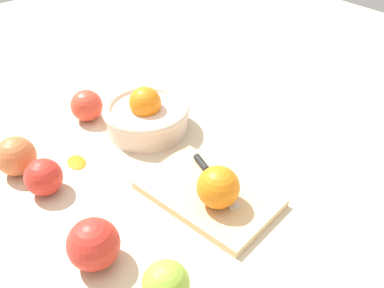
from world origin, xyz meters
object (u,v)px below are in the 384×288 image
(apple_front_right, at_px, (93,244))
(cutting_board, at_px, (208,194))
(apple_front_left_2, at_px, (16,156))
(apple_front_right_2, at_px, (166,284))
(apple_front_left, at_px, (43,177))
(knife, at_px, (209,174))
(bowl, at_px, (147,115))
(apple_mid_left, at_px, (87,106))
(orange_on_board, at_px, (218,187))

(apple_front_right, bearing_deg, cutting_board, 88.36)
(apple_front_left_2, xyz_separation_m, apple_front_right_2, (0.42, 0.05, -0.00))
(cutting_board, xyz_separation_m, apple_front_right_2, (0.12, -0.19, 0.03))
(apple_front_left, relative_size, apple_front_left_2, 0.90)
(cutting_board, distance_m, knife, 0.05)
(apple_front_left, relative_size, apple_front_right_2, 1.02)
(bowl, bearing_deg, cutting_board, -9.15)
(apple_front_right, bearing_deg, apple_mid_left, 152.51)
(apple_front_right_2, bearing_deg, apple_front_left, -173.89)
(cutting_board, height_order, apple_mid_left, apple_mid_left)
(apple_front_left_2, bearing_deg, bowl, 80.62)
(knife, bearing_deg, apple_front_right, -84.64)
(bowl, xyz_separation_m, apple_front_left, (0.04, -0.26, -0.00))
(knife, height_order, apple_front_right_2, apple_front_right_2)
(knife, xyz_separation_m, apple_mid_left, (-0.35, -0.07, 0.02))
(cutting_board, bearing_deg, orange_on_board, -14.74)
(orange_on_board, bearing_deg, apple_front_right_2, -64.90)
(apple_mid_left, bearing_deg, cutting_board, 6.03)
(knife, distance_m, apple_front_right, 0.27)
(apple_front_right, height_order, apple_front_left, apple_front_right)
(cutting_board, height_order, apple_front_right_2, apple_front_right_2)
(cutting_board, relative_size, apple_front_left_2, 3.16)
(cutting_board, xyz_separation_m, orange_on_board, (0.03, -0.01, 0.05))
(bowl, xyz_separation_m, apple_mid_left, (-0.13, -0.08, -0.00))
(bowl, distance_m, orange_on_board, 0.29)
(apple_mid_left, bearing_deg, orange_on_board, 4.33)
(knife, distance_m, apple_front_left_2, 0.38)
(cutting_board, bearing_deg, apple_front_left, -133.27)
(orange_on_board, relative_size, knife, 0.49)
(bowl, relative_size, apple_front_left_2, 2.46)
(apple_front_left_2, xyz_separation_m, apple_mid_left, (-0.08, 0.20, -0.00))
(apple_front_left_2, bearing_deg, apple_front_right_2, 6.99)
(orange_on_board, xyz_separation_m, apple_front_right, (-0.04, -0.22, -0.01))
(orange_on_board, xyz_separation_m, knife, (-0.06, 0.04, -0.03))
(orange_on_board, height_order, apple_front_left, orange_on_board)
(apple_front_right_2, distance_m, apple_mid_left, 0.52)
(apple_front_right_2, height_order, apple_mid_left, apple_mid_left)
(cutting_board, distance_m, apple_front_right, 0.24)
(knife, relative_size, apple_front_left_2, 1.96)
(apple_front_left_2, relative_size, apple_front_right_2, 1.13)
(cutting_board, bearing_deg, apple_front_right, -91.64)
(bowl, bearing_deg, apple_front_right_2, -31.75)
(apple_front_right_2, bearing_deg, apple_mid_left, 163.35)
(apple_front_right, height_order, apple_front_right_2, apple_front_right)
(bowl, height_order, apple_front_right_2, bowl)
(orange_on_board, distance_m, knife, 0.08)
(apple_front_left_2, relative_size, apple_mid_left, 1.07)
(apple_front_left, distance_m, apple_front_right_2, 0.33)
(apple_mid_left, bearing_deg, apple_front_right, -27.49)
(bowl, bearing_deg, apple_front_right, -48.11)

